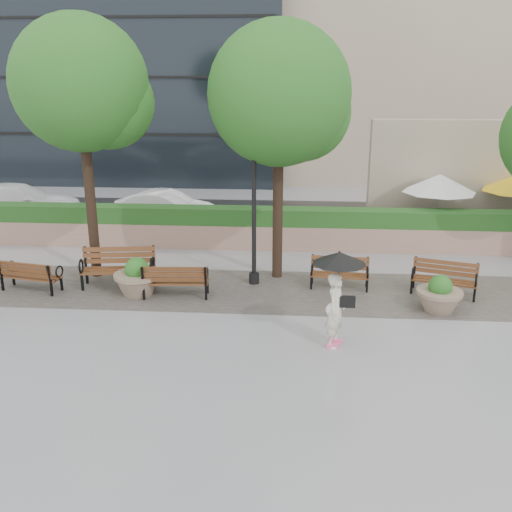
# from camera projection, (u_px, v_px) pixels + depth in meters

# --- Properties ---
(ground) EXTENTS (100.00, 100.00, 0.00)m
(ground) POSITION_uv_depth(u_px,v_px,m) (209.00, 339.00, 12.48)
(ground) COLOR gray
(ground) RESTS_ON ground
(cobble_strip) EXTENTS (28.00, 3.20, 0.01)m
(cobble_strip) POSITION_uv_depth(u_px,v_px,m) (226.00, 290.00, 15.33)
(cobble_strip) COLOR #383330
(cobble_strip) RESTS_ON ground
(hedge_wall) EXTENTS (24.00, 0.80, 1.35)m
(hedge_wall) POSITION_uv_depth(u_px,v_px,m) (240.00, 228.00, 18.93)
(hedge_wall) COLOR #9C7364
(hedge_wall) RESTS_ON ground
(cafe_wall) EXTENTS (10.00, 0.60, 4.00)m
(cafe_wall) POSITION_uv_depth(u_px,v_px,m) (507.00, 176.00, 20.72)
(cafe_wall) COLOR tan
(cafe_wall) RESTS_ON ground
(cafe_hedge) EXTENTS (8.00, 0.50, 0.90)m
(cafe_hedge) POSITION_uv_depth(u_px,v_px,m) (509.00, 233.00, 19.14)
(cafe_hedge) COLOR #224A18
(cafe_hedge) RESTS_ON ground
(asphalt_street) EXTENTS (40.00, 7.00, 0.00)m
(asphalt_street) POSITION_uv_depth(u_px,v_px,m) (250.00, 218.00, 22.93)
(asphalt_street) COLOR black
(asphalt_street) RESTS_ON ground
(bench_0) EXTENTS (1.69, 0.95, 0.86)m
(bench_0) POSITION_uv_depth(u_px,v_px,m) (32.00, 282.00, 15.19)
(bench_0) COLOR brown
(bench_0) RESTS_ON ground
(bench_1) EXTENTS (2.03, 1.02, 1.05)m
(bench_1) POSITION_uv_depth(u_px,v_px,m) (119.00, 276.00, 15.49)
(bench_1) COLOR brown
(bench_1) RESTS_ON ground
(bench_2) EXTENTS (1.72, 0.78, 0.90)m
(bench_2) POSITION_uv_depth(u_px,v_px,m) (176.00, 287.00, 14.76)
(bench_2) COLOR brown
(bench_2) RESTS_ON ground
(bench_3) EXTENTS (1.60, 0.75, 0.84)m
(bench_3) POSITION_uv_depth(u_px,v_px,m) (339.00, 279.00, 15.38)
(bench_3) COLOR brown
(bench_3) RESTS_ON ground
(bench_4) EXTENTS (1.75, 1.12, 0.88)m
(bench_4) POSITION_uv_depth(u_px,v_px,m) (443.00, 286.00, 14.90)
(bench_4) COLOR brown
(bench_4) RESTS_ON ground
(planter_left) EXTENTS (1.21, 1.21, 1.01)m
(planter_left) POSITION_uv_depth(u_px,v_px,m) (137.00, 280.00, 14.90)
(planter_left) COLOR #7F6B56
(planter_left) RESTS_ON ground
(planter_right) EXTENTS (1.10, 1.10, 0.92)m
(planter_right) POSITION_uv_depth(u_px,v_px,m) (439.00, 297.00, 13.87)
(planter_right) COLOR #7F6B56
(planter_right) RESTS_ON ground
(lamppost) EXTENTS (0.28, 0.28, 3.77)m
(lamppost) POSITION_uv_depth(u_px,v_px,m) (254.00, 226.00, 15.30)
(lamppost) COLOR black
(lamppost) RESTS_ON ground
(tree_0) EXTENTS (3.61, 3.54, 7.08)m
(tree_0) POSITION_uv_depth(u_px,v_px,m) (87.00, 89.00, 14.91)
(tree_0) COLOR black
(tree_0) RESTS_ON ground
(tree_1) EXTENTS (3.80, 3.76, 6.93)m
(tree_1) POSITION_uv_depth(u_px,v_px,m) (285.00, 99.00, 14.91)
(tree_1) COLOR black
(tree_1) RESTS_ON ground
(patio_umb_white) EXTENTS (2.50, 2.50, 2.30)m
(patio_umb_white) POSITION_uv_depth(u_px,v_px,m) (439.00, 184.00, 19.31)
(patio_umb_white) COLOR black
(patio_umb_white) RESTS_ON ground
(car_left) EXTENTS (5.24, 2.96, 1.43)m
(car_left) POSITION_uv_depth(u_px,v_px,m) (18.00, 202.00, 22.46)
(car_left) COLOR white
(car_left) RESTS_ON ground
(car_right) EXTENTS (4.02, 2.19, 1.26)m
(car_right) POSITION_uv_depth(u_px,v_px,m) (167.00, 208.00, 21.98)
(car_right) COLOR white
(car_right) RESTS_ON ground
(pedestrian) EXTENTS (1.13, 1.13, 2.07)m
(pedestrian) POSITION_uv_depth(u_px,v_px,m) (337.00, 290.00, 11.84)
(pedestrian) COLOR beige
(pedestrian) RESTS_ON ground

